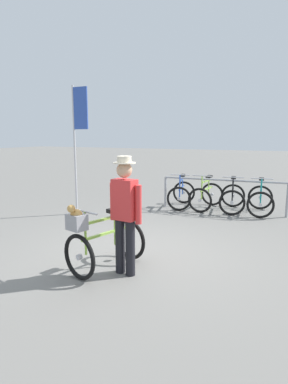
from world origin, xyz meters
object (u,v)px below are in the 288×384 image
object	(u,v)px
racked_bike_teal	(260,200)
person_with_featured_bike	(125,211)
racked_bike_blue	(182,194)
racked_bike_lime	(206,196)
featured_bicycle	(100,240)
banner_flag	(78,126)
racked_bike_black	(233,198)

from	to	relation	value
racked_bike_teal	person_with_featured_bike	size ratio (longest dim) A/B	0.68
racked_bike_blue	person_with_featured_bike	distance (m)	4.73
racked_bike_lime	featured_bicycle	distance (m)	4.77
person_with_featured_bike	banner_flag	distance (m)	4.06
racked_bike_blue	racked_bike_lime	xyz separation A→B (m)	(0.70, 0.05, 0.00)
racked_bike_lime	featured_bicycle	bearing A→B (deg)	-93.50
racked_bike_blue	featured_bicycle	distance (m)	4.73
person_with_featured_bike	racked_bike_black	bearing A→B (deg)	82.71
racked_bike_teal	banner_flag	size ratio (longest dim) A/B	0.37
racked_bike_black	racked_bike_lime	bearing A→B (deg)	-175.65
racked_bike_black	person_with_featured_bike	xyz separation A→B (m)	(-0.61, -4.73, 0.58)
racked_bike_lime	person_with_featured_bike	distance (m)	4.72
featured_bicycle	racked_bike_black	bearing A→B (deg)	78.39
racked_bike_black	racked_bike_teal	distance (m)	0.70
featured_bicycle	banner_flag	xyz separation A→B (m)	(-2.42, 2.73, 1.74)
banner_flag	racked_bike_black	bearing A→B (deg)	31.42
racked_bike_blue	racked_bike_teal	xyz separation A→B (m)	(2.09, 0.16, 0.00)
racked_bike_lime	person_with_featured_bike	size ratio (longest dim) A/B	0.66
featured_bicycle	person_with_featured_bike	bearing A→B (deg)	11.82
racked_bike_black	featured_bicycle	size ratio (longest dim) A/B	0.96
racked_bike_teal	banner_flag	distance (m)	4.98
featured_bicycle	racked_bike_teal	bearing A→B (deg)	70.88
racked_bike_lime	racked_bike_teal	distance (m)	1.40
racked_bike_black	banner_flag	bearing A→B (deg)	-148.58
person_with_featured_bike	racked_bike_lime	bearing A→B (deg)	91.13
racked_bike_black	person_with_featured_bike	world-z (taller)	person_with_featured_bike
banner_flag	racked_bike_teal	bearing A→B (deg)	27.46
racked_bike_blue	banner_flag	size ratio (longest dim) A/B	0.37
featured_bicycle	banner_flag	distance (m)	4.04
racked_bike_lime	featured_bicycle	xyz separation A→B (m)	(-0.29, -4.76, 0.12)
banner_flag	racked_bike_blue	bearing A→B (deg)	44.49
person_with_featured_bike	banner_flag	bearing A→B (deg)	136.52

